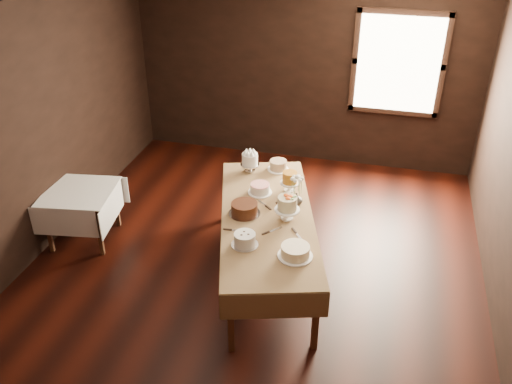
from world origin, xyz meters
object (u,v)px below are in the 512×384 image
at_px(side_table, 79,196).
at_px(cake_chocolate, 244,209).
at_px(display_table, 267,220).
at_px(cake_server_c, 263,203).
at_px(cake_speckled, 278,166).
at_px(cake_cream, 295,252).
at_px(cake_flowers, 287,209).
at_px(cake_lattice, 260,189).
at_px(cake_server_b, 299,237).
at_px(cake_server_d, 289,199).
at_px(cake_meringue, 250,163).
at_px(cake_caramel, 290,183).
at_px(cake_server_a, 275,229).
at_px(cake_server_e, 239,231).
at_px(flower_vase, 296,199).
at_px(cake_swirl, 245,240).

height_order(side_table, cake_chocolate, cake_chocolate).
relative_size(display_table, cake_server_c, 10.85).
xyz_separation_m(cake_speckled, cake_cream, (0.53, -1.64, -0.00)).
bearing_deg(cake_server_c, cake_flowers, -172.43).
height_order(cake_speckled, cake_lattice, cake_speckled).
height_order(cake_cream, cake_server_b, cake_cream).
bearing_deg(cake_flowers, display_table, -179.43).
relative_size(cake_flowers, cake_server_b, 1.12).
distance_m(cake_speckled, cake_cream, 1.73).
relative_size(cake_cream, cake_server_d, 1.42).
xyz_separation_m(cake_lattice, cake_server_d, (0.35, -0.07, -0.04)).
distance_m(side_table, cake_meringue, 2.04).
bearing_deg(cake_meringue, cake_caramel, -31.92).
distance_m(cake_caramel, cake_chocolate, 0.69).
bearing_deg(cake_server_a, cake_server_b, -64.72).
bearing_deg(cake_lattice, cake_chocolate, -96.19).
bearing_deg(cake_chocolate, cake_server_e, -84.03).
xyz_separation_m(cake_chocolate, cake_server_d, (0.40, 0.40, -0.06)).
bearing_deg(display_table, cake_cream, -55.94).
distance_m(cake_cream, cake_server_b, 0.32).
distance_m(display_table, flower_vase, 0.40).
bearing_deg(cake_server_e, cake_lattice, 83.62).
relative_size(cake_server_c, cake_server_d, 1.00).
relative_size(cake_speckled, cake_chocolate, 0.79).
height_order(cake_speckled, cake_chocolate, cake_chocolate).
bearing_deg(cake_meringue, flower_vase, -42.24).
distance_m(side_table, flower_vase, 2.56).
distance_m(cake_meringue, cake_flowers, 1.11).
bearing_deg(cake_speckled, cake_swirl, -89.21).
height_order(cake_meringue, cake_speckled, cake_meringue).
bearing_deg(flower_vase, cake_caramel, 115.00).
bearing_deg(cake_meringue, cake_flowers, -54.70).
distance_m(cake_server_d, cake_server_e, 0.81).
bearing_deg(cake_chocolate, cake_server_b, -23.38).
relative_size(cake_meringue, cake_chocolate, 0.70).
relative_size(cake_chocolate, cake_server_d, 1.49).
bearing_deg(cake_lattice, cake_speckled, 82.34).
height_order(display_table, cake_server_d, cake_server_d).
relative_size(side_table, cake_server_c, 3.76).
xyz_separation_m(cake_lattice, flower_vase, (0.44, -0.15, 0.02)).
bearing_deg(cake_caramel, cake_server_a, -88.81).
relative_size(cake_caramel, cake_server_d, 1.06).
bearing_deg(cake_meringue, cake_lattice, -62.57).
distance_m(cake_meringue, cake_server_c, 0.76).
relative_size(cake_speckled, cake_server_c, 1.19).
bearing_deg(cake_chocolate, cake_cream, -41.92).
distance_m(cake_lattice, cake_chocolate, 0.47).
distance_m(cake_meringue, cake_server_e, 1.28).
distance_m(display_table, cake_server_e, 0.41).
bearing_deg(cake_server_b, cake_chocolate, -148.94).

